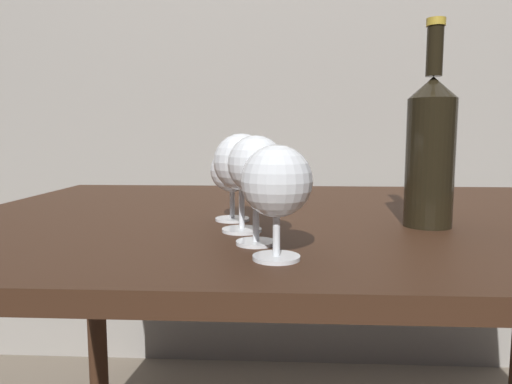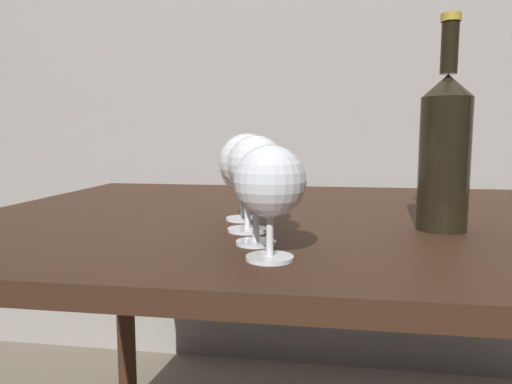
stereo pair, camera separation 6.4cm
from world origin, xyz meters
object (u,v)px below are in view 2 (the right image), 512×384
at_px(wine_glass_merlot, 256,167).
at_px(wine_glass_amber, 247,164).
at_px(wine_bottle, 445,149).
at_px(wine_glass_pinot, 243,172).
at_px(wine_glass_port, 270,184).

height_order(wine_glass_merlot, wine_glass_amber, wine_glass_amber).
bearing_deg(wine_glass_merlot, wine_bottle, 27.54).
xyz_separation_m(wine_glass_amber, wine_glass_pinot, (-0.02, 0.09, -0.02)).
bearing_deg(wine_glass_port, wine_glass_pinot, 107.34).
xyz_separation_m(wine_glass_merlot, wine_glass_amber, (-0.03, 0.09, -0.00)).
xyz_separation_m(wine_glass_merlot, wine_bottle, (0.28, 0.14, 0.02)).
xyz_separation_m(wine_glass_amber, wine_bottle, (0.30, 0.06, 0.02)).
bearing_deg(wine_glass_merlot, wine_glass_amber, 107.48).
relative_size(wine_glass_pinot, wine_bottle, 0.38).
height_order(wine_glass_port, wine_glass_merlot, wine_glass_merlot).
bearing_deg(wine_bottle, wine_glass_port, -138.15).
bearing_deg(wine_glass_merlot, wine_glass_port, -69.63).
xyz_separation_m(wine_glass_port, wine_bottle, (0.25, 0.22, 0.04)).
xyz_separation_m(wine_glass_port, wine_glass_pinot, (-0.08, 0.26, -0.01)).
relative_size(wine_glass_amber, wine_glass_pinot, 1.20).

